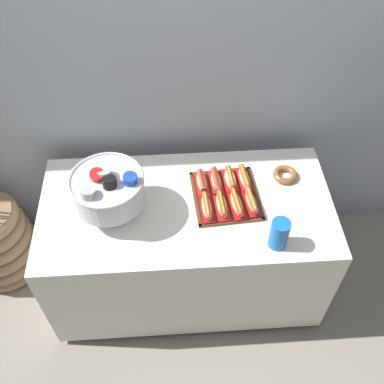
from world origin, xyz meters
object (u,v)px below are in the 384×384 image
(hot_dog_4, at_px, (202,182))
(cup_stack, at_px, (279,234))
(hot_dog_5, at_px, (216,181))
(buffet_table, at_px, (187,245))
(hot_dog_7, at_px, (244,178))
(punch_bowl, at_px, (108,189))
(hot_dog_1, at_px, (222,205))
(hot_dog_6, at_px, (230,179))
(donut, at_px, (285,175))
(hot_dog_3, at_px, (251,202))
(serving_tray, at_px, (226,196))
(hot_dog_2, at_px, (236,204))
(hot_dog_0, at_px, (207,207))

(hot_dog_4, relative_size, cup_stack, 0.98)
(hot_dog_4, xyz_separation_m, hot_dog_5, (0.07, 0.01, -0.00))
(buffet_table, xyz_separation_m, hot_dog_7, (0.31, 0.13, 0.39))
(hot_dog_7, relative_size, punch_bowl, 0.50)
(hot_dog_1, bearing_deg, hot_dog_4, 118.36)
(hot_dog_6, bearing_deg, hot_dog_7, 3.92)
(hot_dog_1, distance_m, hot_dog_4, 0.18)
(cup_stack, height_order, donut, cup_stack)
(hot_dog_6, height_order, cup_stack, cup_stack)
(hot_dog_7, distance_m, donut, 0.23)
(hot_dog_3, bearing_deg, hot_dog_6, 118.36)
(hot_dog_3, bearing_deg, serving_tray, 147.67)
(hot_dog_2, relative_size, hot_dog_7, 1.06)
(serving_tray, height_order, cup_stack, cup_stack)
(serving_tray, distance_m, hot_dog_0, 0.14)
(serving_tray, xyz_separation_m, hot_dog_6, (0.03, 0.08, 0.03))
(serving_tray, height_order, hot_dog_2, hot_dog_2)
(hot_dog_2, xyz_separation_m, punch_bowl, (-0.62, 0.02, 0.13))
(cup_stack, bearing_deg, hot_dog_7, 104.28)
(buffet_table, distance_m, hot_dog_3, 0.51)
(hot_dog_2, height_order, cup_stack, cup_stack)
(hot_dog_7, relative_size, donut, 1.36)
(hot_dog_7, xyz_separation_m, punch_bowl, (-0.68, -0.15, 0.14))
(donut, bearing_deg, buffet_table, -163.56)
(buffet_table, distance_m, hot_dog_5, 0.44)
(cup_stack, bearing_deg, hot_dog_5, 123.04)
(hot_dog_2, relative_size, hot_dog_5, 1.07)
(cup_stack, bearing_deg, hot_dog_4, 130.58)
(hot_dog_3, height_order, cup_stack, cup_stack)
(hot_dog_5, relative_size, hot_dog_7, 0.99)
(hot_dog_5, distance_m, punch_bowl, 0.57)
(hot_dog_5, bearing_deg, hot_dog_4, -176.08)
(hot_dog_0, bearing_deg, hot_dog_7, 40.17)
(hot_dog_6, bearing_deg, hot_dog_5, -176.08)
(buffet_table, relative_size, hot_dog_2, 7.87)
(hot_dog_0, relative_size, hot_dog_4, 1.15)
(hot_dog_1, bearing_deg, hot_dog_3, 3.92)
(hot_dog_5, distance_m, cup_stack, 0.46)
(hot_dog_1, relative_size, hot_dog_5, 1.02)
(buffet_table, height_order, hot_dog_0, hot_dog_0)
(buffet_table, distance_m, hot_dog_1, 0.43)
(hot_dog_7, xyz_separation_m, cup_stack, (0.10, -0.39, 0.05))
(hot_dog_2, xyz_separation_m, hot_dog_5, (-0.09, 0.16, -0.00))
(hot_dog_1, distance_m, hot_dog_5, 0.17)
(hot_dog_6, bearing_deg, hot_dog_3, -61.64)
(hot_dog_4, bearing_deg, hot_dog_0, -86.08)
(hot_dog_1, relative_size, hot_dog_6, 1.11)
(hot_dog_6, relative_size, cup_stack, 0.99)
(hot_dog_3, relative_size, hot_dog_6, 1.08)
(hot_dog_3, distance_m, donut, 0.29)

